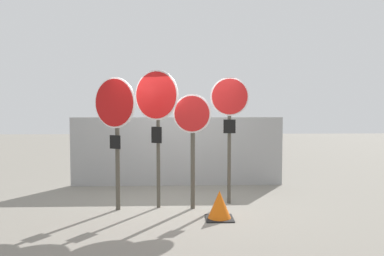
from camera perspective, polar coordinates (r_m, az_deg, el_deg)
ground_plane at (r=7.57m, az=-2.30°, el=-11.58°), size 40.00×40.00×0.00m
fence_back at (r=9.26m, az=-2.26°, el=-3.57°), size 5.21×0.12×1.69m
stop_sign_0 at (r=7.05m, az=-11.62°, el=1.69°), size 0.82×0.50×2.48m
stop_sign_1 at (r=7.10m, az=-5.42°, el=3.12°), size 0.83×0.49×2.63m
stop_sign_2 at (r=7.01m, az=0.04°, el=-0.27°), size 0.71×0.22×2.17m
stop_sign_3 at (r=7.43m, az=5.74°, el=2.34°), size 0.76×0.15×2.52m
traffic_cone_0 at (r=6.60m, az=4.20°, el=-11.63°), size 0.48×0.48×0.49m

